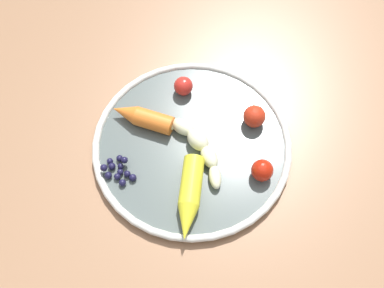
{
  "coord_description": "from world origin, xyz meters",
  "views": [
    {
      "loc": [
        0.36,
        0.08,
        1.42
      ],
      "look_at": [
        0.02,
        0.01,
        0.75
      ],
      "focal_mm": 42.21,
      "sensor_mm": 36.0,
      "label": 1
    }
  ],
  "objects_px": {
    "dining_table": "(188,158)",
    "blueberry_pile": "(118,170)",
    "plate": "(192,145)",
    "carrot_orange": "(142,117)",
    "carrot_yellow": "(190,197)",
    "tomato_mid": "(254,116)",
    "tomato_near": "(183,86)",
    "tomato_far": "(262,170)",
    "banana": "(194,143)"
  },
  "relations": [
    {
      "from": "blueberry_pile",
      "to": "plate",
      "type": "bearing_deg",
      "value": 124.51
    },
    {
      "from": "carrot_orange",
      "to": "plate",
      "type": "bearing_deg",
      "value": 74.45
    },
    {
      "from": "blueberry_pile",
      "to": "carrot_orange",
      "type": "bearing_deg",
      "value": 170.79
    },
    {
      "from": "plate",
      "to": "blueberry_pile",
      "type": "relative_size",
      "value": 5.59
    },
    {
      "from": "dining_table",
      "to": "banana",
      "type": "bearing_deg",
      "value": 31.86
    },
    {
      "from": "banana",
      "to": "tomato_mid",
      "type": "xyz_separation_m",
      "value": [
        -0.07,
        0.09,
        0.01
      ]
    },
    {
      "from": "plate",
      "to": "carrot_yellow",
      "type": "distance_m",
      "value": 0.1
    },
    {
      "from": "banana",
      "to": "tomato_near",
      "type": "height_order",
      "value": "tomato_near"
    },
    {
      "from": "carrot_yellow",
      "to": "tomato_mid",
      "type": "xyz_separation_m",
      "value": [
        -0.16,
        0.08,
        0.0
      ]
    },
    {
      "from": "dining_table",
      "to": "carrot_orange",
      "type": "height_order",
      "value": "carrot_orange"
    },
    {
      "from": "plate",
      "to": "carrot_yellow",
      "type": "height_order",
      "value": "carrot_yellow"
    },
    {
      "from": "tomato_near",
      "to": "tomato_mid",
      "type": "xyz_separation_m",
      "value": [
        0.04,
        0.13,
        0.0
      ]
    },
    {
      "from": "tomato_far",
      "to": "tomato_mid",
      "type": "bearing_deg",
      "value": -165.1
    },
    {
      "from": "plate",
      "to": "banana",
      "type": "distance_m",
      "value": 0.02
    },
    {
      "from": "dining_table",
      "to": "carrot_yellow",
      "type": "bearing_deg",
      "value": 12.69
    },
    {
      "from": "plate",
      "to": "blueberry_pile",
      "type": "height_order",
      "value": "blueberry_pile"
    },
    {
      "from": "dining_table",
      "to": "tomato_mid",
      "type": "distance_m",
      "value": 0.17
    },
    {
      "from": "blueberry_pile",
      "to": "banana",
      "type": "bearing_deg",
      "value": 121.68
    },
    {
      "from": "carrot_yellow",
      "to": "tomato_far",
      "type": "distance_m",
      "value": 0.12
    },
    {
      "from": "carrot_orange",
      "to": "blueberry_pile",
      "type": "bearing_deg",
      "value": -9.21
    },
    {
      "from": "tomato_far",
      "to": "blueberry_pile",
      "type": "bearing_deg",
      "value": -79.98
    },
    {
      "from": "tomato_near",
      "to": "banana",
      "type": "bearing_deg",
      "value": 21.06
    },
    {
      "from": "plate",
      "to": "carrot_orange",
      "type": "relative_size",
      "value": 3.04
    },
    {
      "from": "tomato_near",
      "to": "tomato_far",
      "type": "height_order",
      "value": "tomato_far"
    },
    {
      "from": "tomato_far",
      "to": "carrot_orange",
      "type": "bearing_deg",
      "value": -105.55
    },
    {
      "from": "blueberry_pile",
      "to": "tomato_far",
      "type": "height_order",
      "value": "tomato_far"
    },
    {
      "from": "carrot_yellow",
      "to": "blueberry_pile",
      "type": "bearing_deg",
      "value": -102.23
    },
    {
      "from": "plate",
      "to": "carrot_yellow",
      "type": "xyz_separation_m",
      "value": [
        0.1,
        0.02,
        0.02
      ]
    },
    {
      "from": "dining_table",
      "to": "blueberry_pile",
      "type": "height_order",
      "value": "blueberry_pile"
    },
    {
      "from": "banana",
      "to": "carrot_orange",
      "type": "bearing_deg",
      "value": -107.23
    },
    {
      "from": "plate",
      "to": "tomato_near",
      "type": "relative_size",
      "value": 10.02
    },
    {
      "from": "plate",
      "to": "blueberry_pile",
      "type": "distance_m",
      "value": 0.13
    },
    {
      "from": "tomato_mid",
      "to": "tomato_far",
      "type": "bearing_deg",
      "value": 14.9
    },
    {
      "from": "carrot_yellow",
      "to": "plate",
      "type": "bearing_deg",
      "value": -170.91
    },
    {
      "from": "carrot_orange",
      "to": "tomato_mid",
      "type": "height_order",
      "value": "tomato_mid"
    },
    {
      "from": "carrot_yellow",
      "to": "tomato_far",
      "type": "relative_size",
      "value": 3.83
    },
    {
      "from": "tomato_near",
      "to": "tomato_far",
      "type": "distance_m",
      "value": 0.2
    },
    {
      "from": "tomato_far",
      "to": "carrot_yellow",
      "type": "bearing_deg",
      "value": -57.31
    },
    {
      "from": "blueberry_pile",
      "to": "tomato_mid",
      "type": "height_order",
      "value": "tomato_mid"
    },
    {
      "from": "dining_table",
      "to": "tomato_far",
      "type": "bearing_deg",
      "value": 67.13
    },
    {
      "from": "carrot_orange",
      "to": "blueberry_pile",
      "type": "xyz_separation_m",
      "value": [
        0.1,
        -0.02,
        -0.01
      ]
    },
    {
      "from": "dining_table",
      "to": "carrot_orange",
      "type": "bearing_deg",
      "value": -92.33
    },
    {
      "from": "banana",
      "to": "plate",
      "type": "bearing_deg",
      "value": -131.66
    },
    {
      "from": "banana",
      "to": "carrot_orange",
      "type": "distance_m",
      "value": 0.1
    },
    {
      "from": "carrot_orange",
      "to": "blueberry_pile",
      "type": "relative_size",
      "value": 1.84
    },
    {
      "from": "dining_table",
      "to": "blueberry_pile",
      "type": "bearing_deg",
      "value": -44.96
    },
    {
      "from": "dining_table",
      "to": "tomato_mid",
      "type": "xyz_separation_m",
      "value": [
        -0.04,
        0.11,
        0.12
      ]
    },
    {
      "from": "banana",
      "to": "tomato_far",
      "type": "height_order",
      "value": "tomato_far"
    },
    {
      "from": "blueberry_pile",
      "to": "tomato_near",
      "type": "distance_m",
      "value": 0.19
    },
    {
      "from": "dining_table",
      "to": "tomato_mid",
      "type": "bearing_deg",
      "value": 110.69
    }
  ]
}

